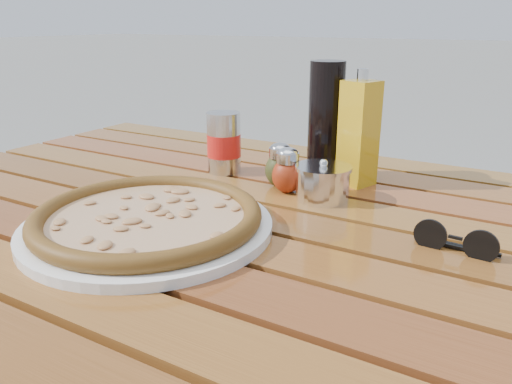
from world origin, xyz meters
The scene contains 10 objects.
table centered at (0.00, 0.00, 0.67)m, with size 1.40×0.90×0.75m.
plate centered at (-0.09, -0.13, 0.76)m, with size 0.36×0.36×0.01m, color white.
pizza centered at (-0.09, -0.13, 0.77)m, with size 0.34×0.34×0.03m.
pepper_shaker centered at (0.00, 0.12, 0.79)m, with size 0.06×0.06×0.08m.
oregano_shaker centered at (-0.02, 0.15, 0.79)m, with size 0.07×0.07×0.08m.
dark_bottle centered at (0.02, 0.24, 0.86)m, with size 0.07×0.07×0.22m, color black.
soda_can centered at (-0.16, 0.17, 0.81)m, with size 0.08×0.08×0.12m.
olive_oil_cruet centered at (0.09, 0.23, 0.85)m, with size 0.07×0.07×0.21m.
parmesan_tin centered at (0.07, 0.12, 0.78)m, with size 0.10×0.10×0.07m.
sunglasses centered at (0.30, 0.02, 0.77)m, with size 0.11×0.03×0.04m.
Camera 1 is at (0.38, -0.63, 1.04)m, focal length 35.00 mm.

